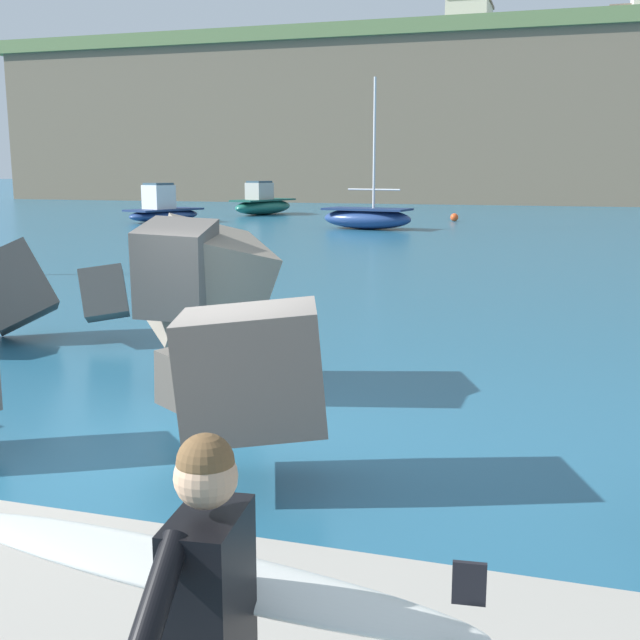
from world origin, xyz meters
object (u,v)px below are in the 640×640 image
object	(u,v)px
boat_near_right	(263,204)
boat_mid_left	(163,210)
mooring_buoy_inner	(454,217)
station_building_east	(469,31)
boat_mid_right	(367,217)
surfer_with_board	(211,624)

from	to	relation	value
boat_near_right	boat_mid_left	xyz separation A→B (m)	(-2.69, -8.26, -0.05)
mooring_buoy_inner	station_building_east	distance (m)	52.05
boat_mid_right	station_building_east	world-z (taller)	station_building_east
boat_near_right	boat_mid_left	world-z (taller)	boat_near_right
boat_near_right	boat_mid_right	xyz separation A→B (m)	(9.32, -10.15, -0.12)
boat_mid_left	station_building_east	size ratio (longest dim) A/B	0.62
boat_mid_left	mooring_buoy_inner	xyz separation A→B (m)	(15.30, 5.22, -0.41)
station_building_east	mooring_buoy_inner	bearing A→B (deg)	-83.79
surfer_with_board	boat_near_right	bearing A→B (deg)	110.90
boat_mid_left	surfer_with_board	bearing A→B (deg)	-61.61
boat_near_right	boat_mid_left	bearing A→B (deg)	-108.06
station_building_east	boat_mid_left	bearing A→B (deg)	-100.54
boat_mid_left	boat_near_right	bearing A→B (deg)	71.94
boat_near_right	boat_mid_right	world-z (taller)	boat_mid_right
boat_mid_left	mooring_buoy_inner	bearing A→B (deg)	18.82
boat_mid_left	boat_mid_right	distance (m)	12.16
mooring_buoy_inner	station_building_east	xyz separation A→B (m)	(-5.29, 48.63, 17.78)
boat_near_right	mooring_buoy_inner	bearing A→B (deg)	-13.56
surfer_with_board	station_building_east	world-z (taller)	station_building_east
boat_near_right	boat_mid_right	size ratio (longest dim) A/B	0.79
boat_mid_left	station_building_east	distance (m)	57.46
station_building_east	boat_mid_right	bearing A→B (deg)	-87.94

